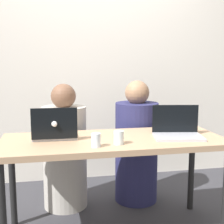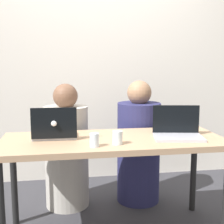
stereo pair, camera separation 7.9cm
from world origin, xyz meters
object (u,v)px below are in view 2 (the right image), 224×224
object	(u,v)px
person_on_left	(67,153)
laptop_front_right	(177,131)
water_glass_center	(118,138)
person_on_right	(139,148)
laptop_back_left	(55,131)
water_glass_left	(94,141)

from	to	relation	value
person_on_left	laptop_front_right	bearing A→B (deg)	127.45
person_on_left	water_glass_center	bearing A→B (deg)	99.05
person_on_right	laptop_back_left	size ratio (longest dim) A/B	3.50
laptop_front_right	water_glass_left	world-z (taller)	laptop_front_right
laptop_back_left	water_glass_center	distance (m)	0.47
person_on_right	laptop_front_right	bearing A→B (deg)	101.04
person_on_right	water_glass_center	xyz separation A→B (m)	(-0.32, -0.71, 0.28)
laptop_front_right	water_glass_center	bearing A→B (deg)	-154.95
person_on_left	person_on_right	bearing A→B (deg)	164.27
person_on_right	person_on_left	bearing A→B (deg)	-2.01
water_glass_left	person_on_left	bearing A→B (deg)	102.63
water_glass_center	person_on_left	bearing A→B (deg)	114.79
person_on_left	person_on_right	size ratio (longest dim) A/B	0.98
person_on_left	person_on_right	world-z (taller)	person_on_right
water_glass_left	person_on_right	bearing A→B (deg)	57.11
person_on_left	person_on_right	xyz separation A→B (m)	(0.65, 0.00, 0.01)
water_glass_left	water_glass_center	world-z (taller)	water_glass_center
person_on_left	laptop_front_right	xyz separation A→B (m)	(0.78, -0.59, 0.29)
water_glass_center	water_glass_left	bearing A→B (deg)	-166.83
person_on_right	laptop_front_right	world-z (taller)	person_on_right
person_on_right	laptop_back_left	world-z (taller)	person_on_right
person_on_right	laptop_front_right	xyz separation A→B (m)	(0.14, -0.59, 0.29)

